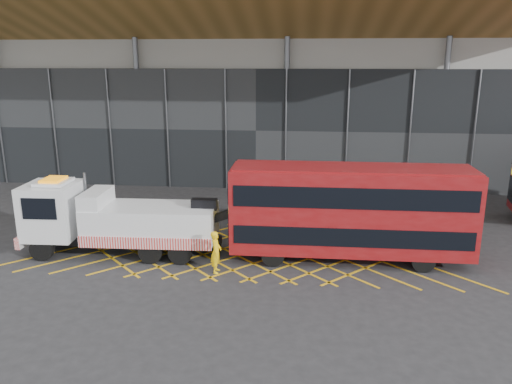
# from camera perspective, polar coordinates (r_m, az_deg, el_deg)

# --- Properties ---
(ground_plane) EXTENTS (120.00, 120.00, 0.00)m
(ground_plane) POSITION_cam_1_polar(r_m,az_deg,el_deg) (23.90, -7.58, -6.31)
(ground_plane) COLOR #262629
(road_markings) EXTENTS (21.56, 7.16, 0.01)m
(road_markings) POSITION_cam_1_polar(r_m,az_deg,el_deg) (23.48, -1.84, -6.56)
(road_markings) COLOR gold
(road_markings) RESTS_ON ground_plane
(construction_building) EXTENTS (55.00, 23.97, 18.00)m
(construction_building) POSITION_cam_1_polar(r_m,az_deg,el_deg) (40.19, 0.92, 15.48)
(construction_building) COLOR #989892
(construction_building) RESTS_ON ground_plane
(recovery_truck) EXTENTS (10.22, 2.67, 3.56)m
(recovery_truck) POSITION_cam_1_polar(r_m,az_deg,el_deg) (23.35, -15.97, -3.01)
(recovery_truck) COLOR black
(recovery_truck) RESTS_ON ground_plane
(bus_towed) EXTENTS (10.38, 2.49, 4.21)m
(bus_towed) POSITION_cam_1_polar(r_m,az_deg,el_deg) (21.95, 10.72, -1.94)
(bus_towed) COLOR maroon
(bus_towed) RESTS_ON ground_plane
(worker) EXTENTS (0.44, 0.66, 1.79)m
(worker) POSITION_cam_1_polar(r_m,az_deg,el_deg) (20.84, -4.59, -6.84)
(worker) COLOR yellow
(worker) RESTS_ON ground_plane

